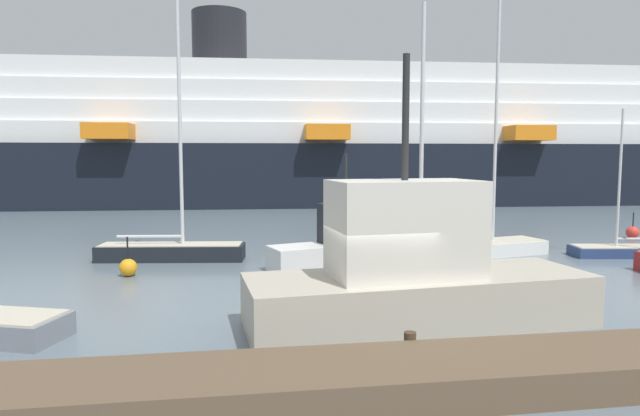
{
  "coord_description": "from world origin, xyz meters",
  "views": [
    {
      "loc": [
        -3.33,
        -12.73,
        4.23
      ],
      "look_at": [
        0.0,
        9.41,
        2.14
      ],
      "focal_mm": 30.57,
      "sensor_mm": 36.0,
      "label": 1
    }
  ],
  "objects_px": {
    "sailboat_1": "(409,272)",
    "fishing_boat_0": "(418,225)",
    "sailboat_2": "(624,249)",
    "sailboat_0": "(172,247)",
    "channel_buoy_1": "(128,267)",
    "channel_buoy_2": "(633,232)",
    "sailboat_3": "(484,244)",
    "cruise_ship": "(406,143)",
    "fishing_boat_1": "(414,274)",
    "fishing_boat_3": "(341,246)",
    "channel_buoy_0": "(454,228)"
  },
  "relations": [
    {
      "from": "sailboat_0",
      "to": "sailboat_2",
      "type": "xyz_separation_m",
      "value": [
        19.03,
        -2.05,
        -0.22
      ]
    },
    {
      "from": "fishing_boat_0",
      "to": "sailboat_0",
      "type": "bearing_deg",
      "value": -144.91
    },
    {
      "from": "channel_buoy_0",
      "to": "sailboat_0",
      "type": "bearing_deg",
      "value": -159.65
    },
    {
      "from": "sailboat_1",
      "to": "channel_buoy_2",
      "type": "bearing_deg",
      "value": 9.73
    },
    {
      "from": "fishing_boat_1",
      "to": "cruise_ship",
      "type": "height_order",
      "value": "cruise_ship"
    },
    {
      "from": "channel_buoy_1",
      "to": "cruise_ship",
      "type": "height_order",
      "value": "cruise_ship"
    },
    {
      "from": "channel_buoy_1",
      "to": "channel_buoy_2",
      "type": "bearing_deg",
      "value": 12.77
    },
    {
      "from": "sailboat_0",
      "to": "sailboat_1",
      "type": "distance_m",
      "value": 10.11
    },
    {
      "from": "channel_buoy_1",
      "to": "channel_buoy_2",
      "type": "distance_m",
      "value": 24.87
    },
    {
      "from": "fishing_boat_3",
      "to": "channel_buoy_2",
      "type": "bearing_deg",
      "value": 0.06
    },
    {
      "from": "sailboat_2",
      "to": "channel_buoy_1",
      "type": "relative_size",
      "value": 4.41
    },
    {
      "from": "fishing_boat_1",
      "to": "sailboat_1",
      "type": "bearing_deg",
      "value": -112.01
    },
    {
      "from": "sailboat_1",
      "to": "fishing_boat_0",
      "type": "bearing_deg",
      "value": 49.83
    },
    {
      "from": "sailboat_0",
      "to": "sailboat_2",
      "type": "relative_size",
      "value": 1.68
    },
    {
      "from": "fishing_boat_1",
      "to": "cruise_ship",
      "type": "relative_size",
      "value": 0.09
    },
    {
      "from": "sailboat_1",
      "to": "sailboat_2",
      "type": "distance_m",
      "value": 11.4
    },
    {
      "from": "sailboat_2",
      "to": "sailboat_3",
      "type": "height_order",
      "value": "sailboat_3"
    },
    {
      "from": "sailboat_3",
      "to": "fishing_boat_3",
      "type": "distance_m",
      "value": 6.81
    },
    {
      "from": "sailboat_1",
      "to": "sailboat_3",
      "type": "xyz_separation_m",
      "value": [
        4.93,
        4.88,
        0.01
      ]
    },
    {
      "from": "channel_buoy_0",
      "to": "cruise_ship",
      "type": "bearing_deg",
      "value": 79.45
    },
    {
      "from": "sailboat_1",
      "to": "sailboat_2",
      "type": "relative_size",
      "value": 1.47
    },
    {
      "from": "sailboat_0",
      "to": "channel_buoy_2",
      "type": "relative_size",
      "value": 7.63
    },
    {
      "from": "fishing_boat_3",
      "to": "channel_buoy_0",
      "type": "xyz_separation_m",
      "value": [
        7.84,
        7.96,
        -0.52
      ]
    },
    {
      "from": "fishing_boat_1",
      "to": "sailboat_2",
      "type": "bearing_deg",
      "value": -152.26
    },
    {
      "from": "cruise_ship",
      "to": "fishing_boat_3",
      "type": "bearing_deg",
      "value": -108.84
    },
    {
      "from": "sailboat_1",
      "to": "channel_buoy_0",
      "type": "height_order",
      "value": "sailboat_1"
    },
    {
      "from": "fishing_boat_0",
      "to": "channel_buoy_2",
      "type": "relative_size",
      "value": 4.31
    },
    {
      "from": "channel_buoy_1",
      "to": "sailboat_3",
      "type": "bearing_deg",
      "value": 7.89
    },
    {
      "from": "fishing_boat_1",
      "to": "fishing_boat_3",
      "type": "height_order",
      "value": "fishing_boat_1"
    },
    {
      "from": "sailboat_2",
      "to": "fishing_boat_0",
      "type": "relative_size",
      "value": 1.06
    },
    {
      "from": "channel_buoy_0",
      "to": "channel_buoy_1",
      "type": "height_order",
      "value": "channel_buoy_0"
    },
    {
      "from": "fishing_boat_3",
      "to": "sailboat_0",
      "type": "bearing_deg",
      "value": 141.25
    },
    {
      "from": "sailboat_2",
      "to": "channel_buoy_2",
      "type": "xyz_separation_m",
      "value": [
        4.05,
        4.62,
        0.02
      ]
    },
    {
      "from": "sailboat_0",
      "to": "channel_buoy_1",
      "type": "xyz_separation_m",
      "value": [
        -1.17,
        -2.92,
        -0.21
      ]
    },
    {
      "from": "fishing_boat_3",
      "to": "channel_buoy_0",
      "type": "distance_m",
      "value": 11.18
    },
    {
      "from": "sailboat_1",
      "to": "channel_buoy_2",
      "type": "relative_size",
      "value": 6.68
    },
    {
      "from": "fishing_boat_3",
      "to": "cruise_ship",
      "type": "bearing_deg",
      "value": 50.98
    },
    {
      "from": "sailboat_2",
      "to": "fishing_boat_1",
      "type": "relative_size",
      "value": 0.7
    },
    {
      "from": "sailboat_2",
      "to": "channel_buoy_1",
      "type": "xyz_separation_m",
      "value": [
        -20.2,
        -0.88,
        0.01
      ]
    },
    {
      "from": "sailboat_3",
      "to": "channel_buoy_1",
      "type": "distance_m",
      "value": 14.51
    },
    {
      "from": "sailboat_0",
      "to": "fishing_boat_3",
      "type": "height_order",
      "value": "sailboat_0"
    },
    {
      "from": "sailboat_3",
      "to": "channel_buoy_1",
      "type": "bearing_deg",
      "value": 174.84
    },
    {
      "from": "channel_buoy_2",
      "to": "sailboat_3",
      "type": "bearing_deg",
      "value": -160.46
    },
    {
      "from": "sailboat_3",
      "to": "fishing_boat_3",
      "type": "height_order",
      "value": "sailboat_3"
    },
    {
      "from": "channel_buoy_1",
      "to": "cruise_ship",
      "type": "distance_m",
      "value": 36.7
    },
    {
      "from": "channel_buoy_2",
      "to": "cruise_ship",
      "type": "bearing_deg",
      "value": 100.18
    },
    {
      "from": "sailboat_2",
      "to": "fishing_boat_3",
      "type": "relative_size",
      "value": 1.11
    },
    {
      "from": "sailboat_0",
      "to": "sailboat_2",
      "type": "bearing_deg",
      "value": 0.97
    },
    {
      "from": "sailboat_3",
      "to": "fishing_boat_0",
      "type": "relative_size",
      "value": 1.85
    },
    {
      "from": "fishing_boat_1",
      "to": "cruise_ship",
      "type": "xyz_separation_m",
      "value": [
        11.53,
        37.49,
        4.2
      ]
    }
  ]
}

